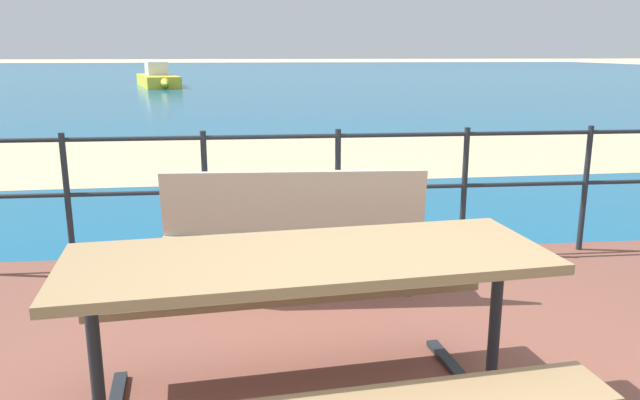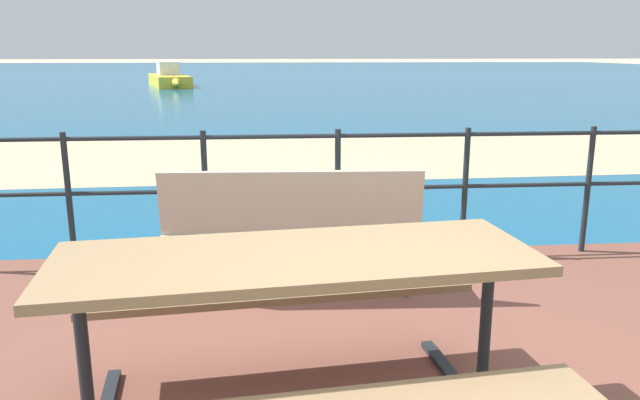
# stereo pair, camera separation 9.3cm
# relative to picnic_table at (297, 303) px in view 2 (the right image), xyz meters

# --- Properties ---
(sea_water) EXTENTS (90.00, 90.00, 0.01)m
(sea_water) POSITION_rel_picnic_table_xyz_m (0.42, 39.80, -0.65)
(sea_water) COLOR #145B84
(sea_water) RESTS_ON ground
(beach_strip) EXTENTS (54.10, 5.74, 0.01)m
(beach_strip) POSITION_rel_picnic_table_xyz_m (0.42, 7.34, -0.65)
(beach_strip) COLOR tan
(beach_strip) RESTS_ON ground
(picnic_table) EXTENTS (1.99, 1.50, 0.80)m
(picnic_table) POSITION_rel_picnic_table_xyz_m (0.00, 0.00, 0.00)
(picnic_table) COLOR #8C704C
(picnic_table) RESTS_ON patio_paving
(park_bench) EXTENTS (1.65, 0.50, 0.85)m
(park_bench) POSITION_rel_picnic_table_xyz_m (0.05, 1.54, -0.08)
(park_bench) COLOR #BCAD93
(park_bench) RESTS_ON patio_paving
(railing_fence) EXTENTS (5.94, 0.04, 1.00)m
(railing_fence) POSITION_rel_picnic_table_xyz_m (0.42, 2.23, 0.02)
(railing_fence) COLOR #1E2328
(railing_fence) RESTS_ON patio_paving
(boat_near) EXTENTS (2.66, 5.44, 1.10)m
(boat_near) POSITION_rel_picnic_table_xyz_m (-4.54, 27.24, -0.29)
(boat_near) COLOR yellow
(boat_near) RESTS_ON sea_water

